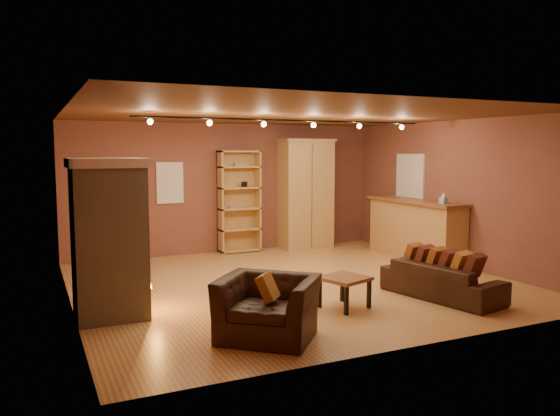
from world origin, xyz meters
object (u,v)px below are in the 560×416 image
fireplace (109,238)px  bookcase (238,201)px  bar_counter (415,229)px  armchair (268,297)px  armoire (305,194)px  coffee_table (344,281)px  loveseat (442,273)px

fireplace → bookcase: (3.22, 3.73, 0.07)m
fireplace → bar_counter: size_ratio=0.83×
fireplace → armchair: fireplace is taller
armoire → coffee_table: armoire is taller
armoire → coffee_table: 4.92m
armoire → armchair: size_ratio=1.88×
armoire → bar_counter: bearing=-54.9°
bookcase → armchair: bearing=-107.0°
armoire → bar_counter: 2.62m
loveseat → armchair: (-3.09, -0.51, 0.11)m
armchair → fireplace: bearing=174.0°
coffee_table → bar_counter: bearing=37.3°
fireplace → coffee_table: bearing=-18.0°
bookcase → loveseat: (1.43, -4.89, -0.75)m
coffee_table → armoire: bearing=69.0°
armchair → bookcase: bearing=113.8°
fireplace → bar_counter: bearing=13.1°
armoire → coffee_table: (-1.73, -4.52, -0.86)m
fireplace → bookcase: bookcase is taller
fireplace → bar_counter: 6.42m
fireplace → armchair: 2.36m
bookcase → loveseat: bearing=-73.7°
fireplace → bar_counter: fireplace is taller
loveseat → fireplace: bearing=64.5°
fireplace → coffee_table: size_ratio=2.84×
armoire → armchair: (-3.21, -5.20, -0.75)m
bar_counter → armoire: bearing=125.1°
armoire → bar_counter: armoire is taller
armchair → bar_counter: bearing=74.5°
armoire → bar_counter: size_ratio=0.97×
armoire → coffee_table: size_ratio=3.32×
coffee_table → fireplace: bearing=162.0°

